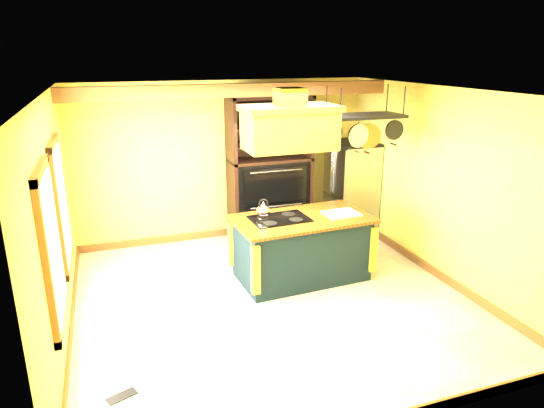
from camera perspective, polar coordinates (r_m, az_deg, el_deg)
floor at (r=6.56m, az=0.04°, el=-11.12°), size 5.00×5.00×0.00m
ceiling at (r=5.77m, az=0.05°, el=13.11°), size 5.00×5.00×0.00m
wall_back at (r=8.35m, az=-5.65°, el=5.04°), size 5.00×0.02×2.70m
wall_front at (r=3.93m, az=12.36°, el=-10.09°), size 5.00×0.02×2.70m
wall_left at (r=5.75m, az=-24.19°, el=-2.25°), size 0.02×5.00×2.70m
wall_right at (r=7.22m, az=19.14°, el=2.15°), size 0.02×5.00×2.70m
ceiling_beam at (r=7.40m, az=-4.42°, el=13.18°), size 5.00×0.15×0.20m
window_near at (r=4.98m, az=-24.49°, el=-4.63°), size 0.06×1.06×1.56m
window_far at (r=6.31m, az=-23.56°, el=-0.03°), size 0.06×1.06×1.56m
kitchen_island at (r=6.97m, az=3.46°, el=-5.10°), size 1.98×1.17×1.11m
range_hood at (r=6.42m, az=2.10°, el=9.26°), size 1.25×0.71×0.80m
pot_rack at (r=6.90m, az=10.78°, el=9.40°), size 1.13×0.53×0.89m
refrigerator at (r=8.68m, az=9.26°, el=1.53°), size 0.71×0.83×1.62m
hutch at (r=8.39m, az=-0.37°, el=2.30°), size 1.40×0.63×2.47m
floor_register at (r=5.17m, az=-17.26°, el=-20.78°), size 0.30×0.21×0.01m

